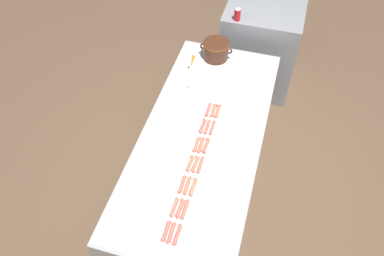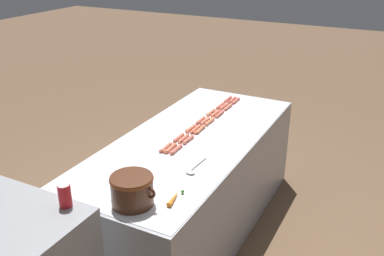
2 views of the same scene
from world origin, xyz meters
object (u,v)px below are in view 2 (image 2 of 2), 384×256
(hot_dog_6, at_px, (176,149))
(hot_dog_8, at_px, (224,106))
(hot_dog_0, at_px, (236,101))
(hot_dog_5, at_px, (188,139))
(serving_spoon, at_px, (193,170))
(hot_dog_10, at_px, (205,121))
(hot_dog_12, at_px, (184,138))
(hot_dog_17, at_px, (201,120))
(hot_dog_14, at_px, (228,99))
(carrot, at_px, (175,197))
(hot_dog_18, at_px, (191,129))
(hot_dog_3, at_px, (210,122))
(hot_dog_7, at_px, (232,100))
(hot_dog_2, at_px, (220,114))
(hot_dog_20, at_px, (166,147))
(hot_dog_11, at_px, (195,129))
(hot_dog_19, at_px, (179,137))
(hot_dog_4, at_px, (200,130))
(hot_dog_1, at_px, (228,107))
(hot_dog_9, at_px, (215,113))
(hot_dog_15, at_px, (220,106))
(hot_dog_16, at_px, (211,112))
(soda_can, at_px, (65,195))
(bean_pot, at_px, (132,189))
(hot_dog_13, at_px, (170,148))

(hot_dog_6, distance_m, hot_dog_8, 0.99)
(hot_dog_8, bearing_deg, hot_dog_0, -102.02)
(hot_dog_5, relative_size, serving_spoon, 0.61)
(hot_dog_10, bearing_deg, hot_dog_5, 96.66)
(hot_dog_12, distance_m, hot_dog_17, 0.39)
(hot_dog_14, relative_size, carrot, 0.90)
(hot_dog_10, height_order, hot_dog_18, same)
(hot_dog_0, xyz_separation_m, hot_dog_12, (0.04, 0.98, 0.00))
(hot_dog_5, distance_m, hot_dog_17, 0.40)
(hot_dog_12, bearing_deg, hot_dog_3, -95.21)
(hot_dog_6, distance_m, hot_dog_17, 0.59)
(hot_dog_3, distance_m, hot_dog_8, 0.40)
(hot_dog_0, height_order, hot_dog_7, same)
(hot_dog_2, height_order, hot_dog_20, same)
(hot_dog_12, height_order, carrot, carrot)
(hot_dog_8, relative_size, hot_dog_17, 1.00)
(hot_dog_0, bearing_deg, hot_dog_8, 77.98)
(hot_dog_11, bearing_deg, hot_dog_20, 83.82)
(hot_dog_0, bearing_deg, hot_dog_2, 90.45)
(hot_dog_6, relative_size, hot_dog_12, 1.00)
(hot_dog_19, xyz_separation_m, serving_spoon, (-0.33, 0.40, -0.01))
(hot_dog_3, height_order, hot_dog_20, same)
(hot_dog_11, height_order, hot_dog_20, same)
(hot_dog_17, relative_size, hot_dog_18, 1.00)
(hot_dog_4, height_order, hot_dog_18, same)
(hot_dog_3, bearing_deg, carrot, 105.10)
(hot_dog_4, bearing_deg, hot_dog_7, -87.16)
(hot_dog_14, relative_size, serving_spoon, 0.61)
(hot_dog_1, height_order, carrot, carrot)
(hot_dog_2, height_order, hot_dog_5, same)
(hot_dog_5, distance_m, hot_dog_9, 0.60)
(hot_dog_2, xyz_separation_m, hot_dog_15, (0.08, -0.19, 0.00))
(hot_dog_14, distance_m, hot_dog_19, 0.99)
(hot_dog_8, bearing_deg, hot_dog_4, 94.03)
(hot_dog_16, height_order, soda_can, soda_can)
(hot_dog_11, height_order, hot_dog_18, same)
(hot_dog_6, distance_m, hot_dog_14, 1.18)
(hot_dog_12, bearing_deg, hot_dog_20, 77.83)
(hot_dog_17, distance_m, soda_can, 1.73)
(soda_can, bearing_deg, hot_dog_17, -87.26)
(hot_dog_4, distance_m, hot_dog_7, 0.78)
(hot_dog_17, xyz_separation_m, bean_pot, (-0.20, 1.30, 0.09))
(bean_pot, bearing_deg, hot_dog_17, -81.37)
(hot_dog_10, relative_size, hot_dog_11, 1.00)
(hot_dog_6, bearing_deg, hot_dog_10, -85.52)
(hot_dog_0, xyz_separation_m, hot_dog_20, (0.08, 1.18, 0.00))
(hot_dog_2, distance_m, hot_dog_8, 0.20)
(hot_dog_14, xyz_separation_m, serving_spoon, (-0.33, 1.39, -0.01))
(bean_pot, bearing_deg, hot_dog_3, -84.96)
(hot_dog_3, height_order, hot_dog_13, same)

